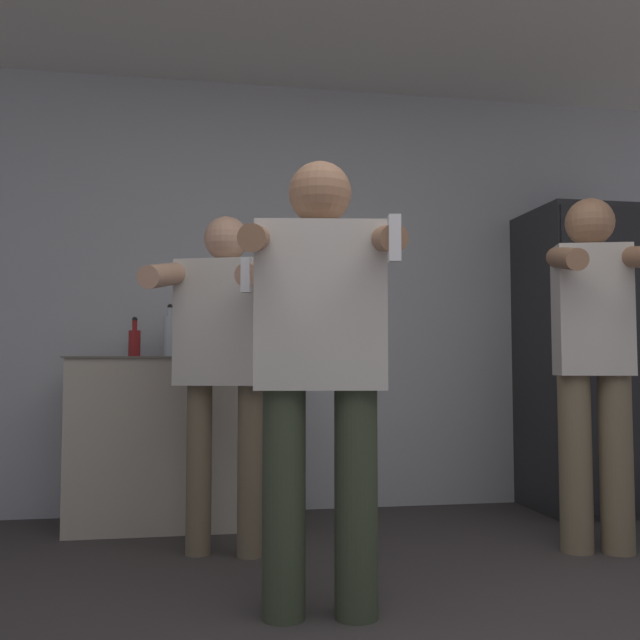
# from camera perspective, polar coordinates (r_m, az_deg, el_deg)

# --- Properties ---
(wall_back) EXTENTS (7.00, 0.06, 2.55)m
(wall_back) POSITION_cam_1_polar(r_m,az_deg,el_deg) (4.32, -0.80, 1.98)
(wall_back) COLOR #B2B7BC
(wall_back) RESTS_ON ground_plane
(refrigerator) EXTENTS (0.69, 0.65, 1.77)m
(refrigerator) POSITION_cam_1_polar(r_m,az_deg,el_deg) (4.54, 20.70, -2.95)
(refrigerator) COLOR #262628
(refrigerator) RESTS_ON ground_plane
(counter) EXTENTS (1.23, 0.57, 0.90)m
(counter) POSITION_cam_1_polar(r_m,az_deg,el_deg) (3.97, -10.61, -9.41)
(counter) COLOR #BCB29E
(counter) RESTS_ON ground_plane
(bottle_dark_rum) EXTENTS (0.06, 0.06, 0.22)m
(bottle_dark_rum) POSITION_cam_1_polar(r_m,az_deg,el_deg) (4.01, -14.63, -1.69)
(bottle_dark_rum) COLOR maroon
(bottle_dark_rum) RESTS_ON counter
(bottle_clear_vodka) EXTENTS (0.10, 0.10, 0.30)m
(bottle_clear_vodka) POSITION_cam_1_polar(r_m,az_deg,el_deg) (4.00, -10.08, -1.28)
(bottle_clear_vodka) COLOR maroon
(bottle_clear_vodka) RESTS_ON counter
(bottle_short_whiskey) EXTENTS (0.09, 0.09, 0.33)m
(bottle_short_whiskey) POSITION_cam_1_polar(r_m,az_deg,el_deg) (4.01, -5.73, -1.27)
(bottle_short_whiskey) COLOR silver
(bottle_short_whiskey) RESTS_ON counter
(bottle_amber_bourbon) EXTENTS (0.07, 0.07, 0.29)m
(bottle_amber_bourbon) POSITION_cam_1_polar(r_m,az_deg,el_deg) (4.00, -11.94, -1.19)
(bottle_amber_bourbon) COLOR silver
(bottle_amber_bourbon) RESTS_ON counter
(person_woman_foreground) EXTENTS (0.56, 0.54, 1.56)m
(person_woman_foreground) POSITION_cam_1_polar(r_m,az_deg,el_deg) (2.44, 0.02, -2.82)
(person_woman_foreground) COLOR #38422D
(person_woman_foreground) RESTS_ON ground_plane
(person_man_side) EXTENTS (0.50, 0.58, 1.63)m
(person_man_side) POSITION_cam_1_polar(r_m,az_deg,el_deg) (3.51, 21.07, -2.47)
(person_man_side) COLOR #75664C
(person_man_side) RESTS_ON ground_plane
(person_spectator_back) EXTENTS (0.62, 0.64, 1.53)m
(person_spectator_back) POSITION_cam_1_polar(r_m,az_deg,el_deg) (3.25, -7.66, -1.87)
(person_spectator_back) COLOR #75664C
(person_spectator_back) RESTS_ON ground_plane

